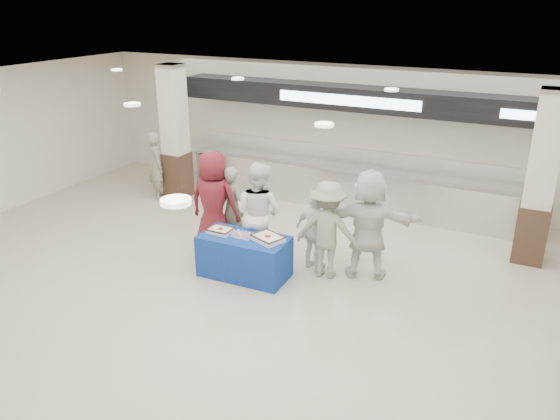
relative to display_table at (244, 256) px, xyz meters
The scene contains 15 objects.
ground 1.43m from the display_table, 70.85° to the right, with size 14.00×14.00×0.00m, color beige.
serving_line 4.19m from the display_table, 83.64° to the left, with size 8.70×0.85×2.80m.
column_left 4.72m from the display_table, 140.77° to the left, with size 0.55×0.55×3.20m.
column_right 5.44m from the display_table, 33.04° to the left, with size 0.55×0.55×3.20m.
display_table is the anchor object (origin of this frame).
sheet_cake_left 0.63m from the display_table, behind, with size 0.42×0.33×0.09m.
sheet_cake_right 0.62m from the display_table, ahead, with size 0.61×0.55×0.10m.
cupcake_tray 0.41m from the display_table, 143.48° to the left, with size 0.41×0.32×0.06m.
civilian_maroon 1.35m from the display_table, 147.84° to the left, with size 0.98×0.64×2.00m, color maroon.
soldier_a 1.30m from the display_table, 130.45° to the left, with size 0.60×0.40×1.66m, color gray.
chef_tall 0.86m from the display_table, 95.17° to the left, with size 0.93×0.72×1.91m, color white.
chef_short 1.33m from the display_table, 38.65° to the left, with size 0.86×0.36×1.46m, color white.
soldier_b 1.53m from the display_table, 26.96° to the left, with size 1.13×0.65×1.75m, color gray.
civilian_white 2.23m from the display_table, 26.49° to the left, with size 1.82×0.58×1.97m, color white.
soldier_bg 4.71m from the display_table, 146.60° to the left, with size 0.60×0.39×1.64m, color gray.
Camera 1 is at (3.95, -6.14, 4.63)m, focal length 35.00 mm.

